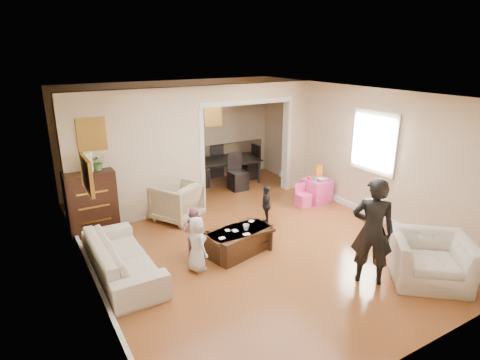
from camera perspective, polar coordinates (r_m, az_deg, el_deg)
floor at (r=7.45m, az=0.79°, el=-8.11°), size 7.00×7.00×0.00m
partition_left at (r=8.05m, az=-14.39°, el=3.21°), size 2.75×0.18×2.60m
partition_right at (r=9.78m, az=7.82°, el=6.23°), size 0.55×0.18×2.60m
partition_header at (r=8.83m, az=0.91°, el=12.50°), size 2.22×0.18×0.35m
window_pane at (r=8.35m, az=18.64°, el=5.13°), size 0.03×0.95×1.10m
framed_art_partition at (r=7.65m, az=-20.43°, el=6.12°), size 0.45×0.03×0.55m
framed_art_sofa_wall at (r=5.38m, az=-21.05°, el=0.71°), size 0.03×0.55×0.40m
framed_art_alcove at (r=10.35m, az=-3.89°, el=9.26°), size 0.45×0.03×0.55m
sofa at (r=6.42m, az=-16.46°, el=-10.54°), size 0.82×2.05×0.60m
armchair_back at (r=8.14m, az=-9.03°, el=-3.03°), size 1.14×1.15×0.77m
armchair_front at (r=6.62m, az=25.52°, el=-10.21°), size 1.44×1.42×0.70m
dresser at (r=7.88m, az=-20.46°, el=-3.04°), size 0.88×0.49×1.20m
table_lamp at (r=7.65m, az=-21.10°, el=2.43°), size 0.22×0.22×0.36m
potted_plant at (r=7.69m, az=-19.62°, el=2.45°), size 0.27×0.24×0.30m
coffee_table at (r=6.84m, az=-0.08°, el=-8.73°), size 1.21×0.81×0.41m
coffee_cup at (r=6.73m, az=0.87°, el=-6.76°), size 0.13×0.13×0.10m
play_table at (r=9.21m, az=10.85°, el=-1.45°), size 0.59×0.59×0.51m
cereal_box at (r=9.23m, az=11.15°, el=1.23°), size 0.21×0.09×0.30m
cyan_cup at (r=9.02m, az=10.68°, el=0.11°), size 0.08×0.08×0.08m
toy_block at (r=9.13m, az=9.89°, el=0.29°), size 0.10×0.09×0.05m
play_bowl at (r=9.07m, az=11.69°, el=0.06°), size 0.24×0.24×0.05m
dining_table at (r=10.30m, az=-2.11°, el=1.30°), size 1.89×1.27×0.62m
adult_person at (r=6.08m, az=18.40°, el=-6.96°), size 0.70×0.69×1.63m
child_kneel_a at (r=6.26m, az=-6.19°, el=-9.07°), size 0.32×0.46×0.89m
child_kneel_b at (r=6.69m, az=-6.62°, el=-7.34°), size 0.51×0.53×0.86m
child_toddler at (r=7.85m, az=3.77°, el=-3.54°), size 0.43×0.50×0.80m
craft_papers at (r=6.71m, az=-0.36°, el=-7.27°), size 0.88×0.51×0.00m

